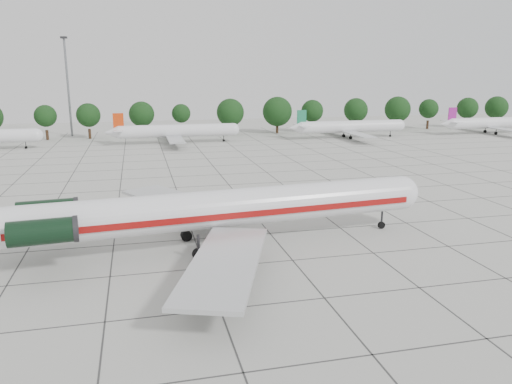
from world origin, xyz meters
TOP-DOWN VIEW (x-y plane):
  - ground at (0.00, 0.00)m, footprint 260.00×260.00m
  - apron_joints at (0.00, 15.00)m, footprint 170.00×170.00m
  - main_airliner at (-7.89, -3.10)m, footprint 47.08×36.88m
  - bg_airliner_c at (-3.94, 71.46)m, footprint 28.24×27.20m
  - bg_airliner_d at (40.39, 70.68)m, footprint 28.24×27.20m
  - bg_airliner_e at (82.82, 70.28)m, footprint 28.24×27.20m
  - tree_line at (-11.68, 85.00)m, footprint 249.86×8.44m
  - floodlight_mast at (-30.00, 92.00)m, footprint 1.60×1.60m

SIDE VIEW (x-z plane):
  - ground at x=0.00m, z-range 0.00..0.00m
  - apron_joints at x=0.00m, z-range 0.00..0.02m
  - bg_airliner_c at x=-3.94m, z-range -0.79..6.61m
  - bg_airliner_d at x=40.39m, z-range -0.79..6.61m
  - bg_airliner_e at x=82.82m, z-range -0.79..6.61m
  - main_airliner at x=-7.89m, z-range -1.62..9.42m
  - tree_line at x=-11.68m, z-range 0.87..11.09m
  - floodlight_mast at x=-30.00m, z-range 1.56..27.01m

